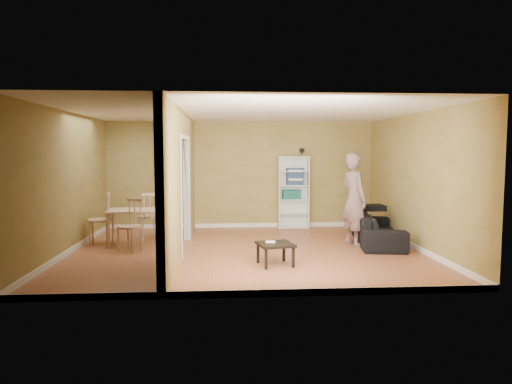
# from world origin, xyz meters

# --- Properties ---
(room_shell) EXTENTS (6.50, 6.50, 6.50)m
(room_shell) POSITION_xyz_m (0.00, 0.00, 1.30)
(room_shell) COLOR #A35434
(room_shell) RESTS_ON ground
(partition) EXTENTS (0.22, 5.50, 2.60)m
(partition) POSITION_xyz_m (-1.20, 0.00, 1.30)
(partition) COLOR tan
(partition) RESTS_ON ground
(wall_speaker) EXTENTS (0.10, 0.10, 0.10)m
(wall_speaker) POSITION_xyz_m (1.50, 2.69, 1.90)
(wall_speaker) COLOR black
(wall_speaker) RESTS_ON room_shell
(sofa) EXTENTS (2.20, 1.22, 0.80)m
(sofa) POSITION_xyz_m (2.70, 0.54, 0.40)
(sofa) COLOR black
(sofa) RESTS_ON ground
(person) EXTENTS (0.94, 0.83, 2.17)m
(person) POSITION_xyz_m (2.17, 0.40, 1.08)
(person) COLOR slate
(person) RESTS_ON ground
(bookshelf) EXTENTS (0.74, 0.32, 1.76)m
(bookshelf) POSITION_xyz_m (1.28, 2.60, 0.88)
(bookshelf) COLOR white
(bookshelf) RESTS_ON ground
(paper_box_teal) EXTENTS (0.43, 0.28, 0.22)m
(paper_box_teal) POSITION_xyz_m (1.23, 2.56, 0.83)
(paper_box_teal) COLOR #0F796D
(paper_box_teal) RESTS_ON bookshelf
(paper_box_navy_b) EXTENTS (0.39, 0.26, 0.20)m
(paper_box_navy_b) POSITION_xyz_m (1.31, 2.56, 1.16)
(paper_box_navy_b) COLOR navy
(paper_box_navy_b) RESTS_ON bookshelf
(paper_box_navy_c) EXTENTS (0.41, 0.27, 0.21)m
(paper_box_navy_c) POSITION_xyz_m (1.31, 2.56, 1.37)
(paper_box_navy_c) COLOR navy
(paper_box_navy_c) RESTS_ON bookshelf
(coffee_table) EXTENTS (0.55, 0.55, 0.37)m
(coffee_table) POSITION_xyz_m (0.43, -1.10, 0.31)
(coffee_table) COLOR black
(coffee_table) RESTS_ON ground
(game_controller) EXTENTS (0.16, 0.04, 0.03)m
(game_controller) POSITION_xyz_m (0.35, -1.05, 0.38)
(game_controller) COLOR white
(game_controller) RESTS_ON coffee_table
(dining_table) EXTENTS (1.14, 0.76, 0.71)m
(dining_table) POSITION_xyz_m (-2.17, 0.80, 0.63)
(dining_table) COLOR tan
(dining_table) RESTS_ON ground
(chair_left) EXTENTS (0.53, 0.53, 1.05)m
(chair_left) POSITION_xyz_m (-2.93, 0.86, 0.52)
(chair_left) COLOR tan
(chair_left) RESTS_ON ground
(chair_near) EXTENTS (0.60, 0.60, 0.98)m
(chair_near) POSITION_xyz_m (-2.18, 0.17, 0.49)
(chair_near) COLOR tan
(chair_near) RESTS_ON ground
(chair_far) EXTENTS (0.60, 0.60, 1.00)m
(chair_far) POSITION_xyz_m (-2.05, 1.44, 0.50)
(chair_far) COLOR tan
(chair_far) RESTS_ON ground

